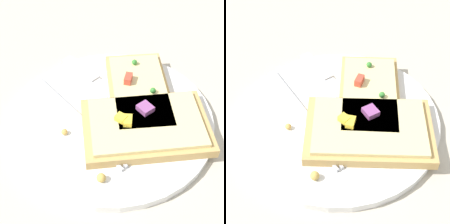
{
  "view_description": "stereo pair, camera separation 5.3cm",
  "coord_description": "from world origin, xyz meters",
  "views": [
    {
      "loc": [
        -0.33,
        0.16,
        0.41
      ],
      "look_at": [
        0.0,
        0.0,
        0.02
      ],
      "focal_mm": 60.0,
      "sensor_mm": 36.0,
      "label": 1
    },
    {
      "loc": [
        -0.35,
        0.11,
        0.41
      ],
      "look_at": [
        0.0,
        0.0,
        0.02
      ],
      "focal_mm": 60.0,
      "sensor_mm": 36.0,
      "label": 2
    }
  ],
  "objects": [
    {
      "name": "knife",
      "position": [
        0.07,
        -0.01,
        0.01
      ],
      "size": [
        0.19,
        0.08,
        0.01
      ],
      "rotation": [
        0.0,
        0.0,
        3.45
      ],
      "color": "#B7B7BC",
      "rests_on": "plate"
    },
    {
      "name": "pizza_slice_corner",
      "position": [
        0.02,
        -0.05,
        0.02
      ],
      "size": [
        0.19,
        0.14,
        0.03
      ],
      "rotation": [
        0.0,
        0.0,
        2.78
      ],
      "color": "tan",
      "rests_on": "plate"
    },
    {
      "name": "pizza_slice_main",
      "position": [
        -0.04,
        -0.03,
        0.02
      ],
      "size": [
        0.16,
        0.2,
        0.03
      ],
      "rotation": [
        0.0,
        0.0,
        4.37
      ],
      "color": "tan",
      "rests_on": "plate"
    },
    {
      "name": "crumb_scatter",
      "position": [
        -0.05,
        0.03,
        0.02
      ],
      "size": [
        0.1,
        0.09,
        0.01
      ],
      "color": "gold",
      "rests_on": "plate"
    },
    {
      "name": "fork",
      "position": [
        0.01,
        0.04,
        0.01
      ],
      "size": [
        0.21,
        0.07,
        0.01
      ],
      "rotation": [
        0.0,
        0.0,
        3.39
      ],
      "color": "#B7B7BC",
      "rests_on": "plate"
    },
    {
      "name": "ground_plane",
      "position": [
        0.0,
        0.0,
        0.0
      ],
      "size": [
        4.0,
        4.0,
        0.0
      ],
      "primitive_type": "plane",
      "color": "#BCB29E"
    },
    {
      "name": "plate",
      "position": [
        0.0,
        0.0,
        0.01
      ],
      "size": [
        0.29,
        0.29,
        0.01
      ],
      "color": "white",
      "rests_on": "ground"
    }
  ]
}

